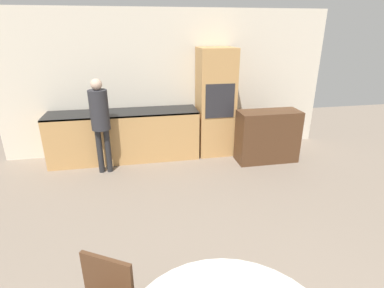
% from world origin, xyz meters
% --- Properties ---
extents(wall_back, '(6.06, 0.05, 2.60)m').
position_xyz_m(wall_back, '(0.00, 5.60, 1.30)').
color(wall_back, silver).
rests_on(wall_back, ground_plane).
extents(kitchen_counter, '(2.63, 0.60, 0.89)m').
position_xyz_m(kitchen_counter, '(-0.87, 5.25, 0.46)').
color(kitchen_counter, tan).
rests_on(kitchen_counter, ground_plane).
extents(oven_unit, '(0.65, 0.59, 1.95)m').
position_xyz_m(oven_unit, '(0.81, 5.26, 0.98)').
color(oven_unit, tan).
rests_on(oven_unit, ground_plane).
extents(sideboard, '(1.08, 0.45, 0.92)m').
position_xyz_m(sideboard, '(1.64, 4.70, 0.46)').
color(sideboard, '#51331E').
rests_on(sideboard, ground_plane).
extents(person_standing, '(0.29, 0.29, 1.56)m').
position_xyz_m(person_standing, '(-1.20, 4.77, 0.97)').
color(person_standing, '#262628').
rests_on(person_standing, ground_plane).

